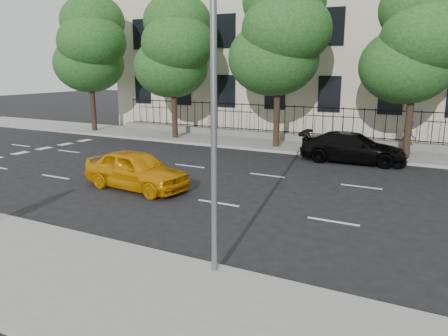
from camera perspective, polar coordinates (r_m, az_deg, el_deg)
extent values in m
plane|color=black|center=(13.21, -5.94, -7.50)|extent=(120.00, 120.00, 0.00)
cube|color=gray|center=(10.38, -18.58, -13.66)|extent=(60.00, 4.00, 0.15)
cube|color=gray|center=(25.64, 11.61, 2.56)|extent=(60.00, 4.00, 0.15)
cube|color=beige|center=(34.26, 16.85, 19.86)|extent=(34.00, 12.00, 18.00)
cube|color=slate|center=(27.21, 12.65, 3.70)|extent=(30.00, 0.50, 0.40)
cube|color=black|center=(27.16, 12.68, 4.32)|extent=(28.80, 0.05, 0.05)
cube|color=black|center=(26.97, 12.85, 7.68)|extent=(28.80, 0.05, 0.05)
cylinder|color=slate|center=(9.12, -1.35, 10.08)|extent=(0.14, 0.14, 8.00)
cylinder|color=#382619|center=(32.93, -16.70, 7.46)|extent=(0.36, 0.36, 3.15)
ellipsoid|color=#15411B|center=(33.29, -17.20, 12.89)|extent=(4.94, 4.94, 4.06)
ellipsoid|color=#15411B|center=(32.35, -16.84, 15.47)|extent=(4.68, 4.68, 3.85)
ellipsoid|color=#15411B|center=(33.16, -16.78, 17.88)|extent=(4.42, 4.42, 3.64)
cylinder|color=#382619|center=(28.51, -6.47, 6.96)|extent=(0.36, 0.36, 2.97)
ellipsoid|color=#15411B|center=(28.83, -6.95, 12.96)|extent=(4.75, 4.75, 3.90)
ellipsoid|color=#15411B|center=(27.94, -6.06, 15.81)|extent=(4.50, 4.50, 3.70)
ellipsoid|color=#15411B|center=(28.76, -6.13, 18.47)|extent=(4.25, 4.25, 3.50)
cylinder|color=#382619|center=(25.26, 6.89, 6.57)|extent=(0.36, 0.36, 3.32)
ellipsoid|color=#15411B|center=(25.53, 6.48, 14.03)|extent=(5.13, 5.13, 4.21)
ellipsoid|color=#15411B|center=(24.82, 8.16, 17.45)|extent=(4.86, 4.86, 4.00)
ellipsoid|color=#15411B|center=(25.67, 7.86, 20.64)|extent=(4.59, 4.59, 3.78)
cylinder|color=#382619|center=(23.72, 22.93, 4.92)|extent=(0.36, 0.36, 3.08)
ellipsoid|color=#15411B|center=(23.88, 22.67, 12.19)|extent=(4.56, 4.56, 3.74)
ellipsoid|color=#15411B|center=(23.35, 25.11, 15.23)|extent=(4.32, 4.32, 3.55)
ellipsoid|color=#15411B|center=(24.08, 24.51, 18.35)|extent=(4.08, 4.08, 3.36)
imported|color=orange|center=(17.17, -11.39, -0.23)|extent=(4.57, 2.19, 1.51)
imported|color=black|center=(22.51, 16.48, 2.58)|extent=(5.23, 2.38, 1.48)
imported|color=navy|center=(25.12, 23.01, 3.77)|extent=(0.88, 1.00, 1.75)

